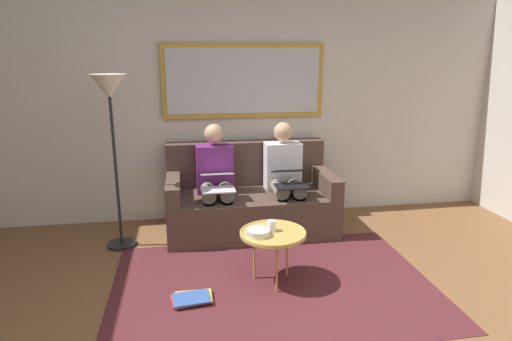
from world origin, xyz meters
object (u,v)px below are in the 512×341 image
Objects in this scene: magazine_stack at (192,298)px; standing_lamp at (110,106)px; person_right at (216,177)px; laptop_silver at (217,181)px; cup at (271,226)px; couch at (250,200)px; person_left at (285,174)px; laptop_black at (290,178)px; framed_mirror at (244,81)px; bowl at (258,233)px; coffee_table at (273,234)px.

standing_lamp is (0.66, -1.14, 1.35)m from magazine_stack.
laptop_silver is at bearing 90.00° from person_right.
cup is 0.97m from laptop_silver.
standing_lamp is at bearing 11.44° from couch.
person_left is 0.24m from laptop_black.
laptop_black is at bearing -179.60° from laptop_silver.
couch reaches higher than cup.
laptop_black is at bearing 90.00° from person_left.
person_left is 1.79m from magazine_stack.
person_right reaches higher than couch.
standing_lamp reaches higher than laptop_black.
framed_mirror is at bearing -51.42° from person_left.
person_right is (0.24, -1.19, 0.14)m from bowl.
couch is 1.52× the size of person_left.
laptop_silver is at bearing -67.71° from cup.
framed_mirror reaches higher than bowl.
coffee_table is at bearing -160.43° from bowl.
couch is at bearing -10.55° from person_left.
standing_lamp is at bearing 6.74° from person_left.
cup is 0.05× the size of standing_lamp.
standing_lamp is at bearing -35.64° from coffee_table.
magazine_stack is (0.30, 1.34, -0.58)m from person_right.
laptop_silver reaches higher than cup.
laptop_black is (-0.36, -0.91, 0.20)m from coffee_table.
standing_lamp is at bearing 11.77° from person_right.
cup reaches higher than magazine_stack.
couch reaches higher than coffee_table.
cup is 0.24× the size of laptop_black.
person_left reaches higher than laptop_silver.
standing_lamp reaches higher than cup.
magazine_stack is at bearing 119.93° from standing_lamp.
magazine_stack is (0.54, 0.14, -0.44)m from bowl.
laptop_silver is 1.14× the size of magazine_stack.
cup is 1.19m from person_right.
laptop_black is at bearing 178.78° from standing_lamp.
laptop_black reaches higher than coffee_table.
cup is 0.24× the size of laptop_silver.
person_left is 0.69× the size of standing_lamp.
coffee_table is at bearing -164.17° from magazine_stack.
laptop_silver reaches higher than coffee_table.
couch is at bearing -115.23° from magazine_stack.
standing_lamp is (1.32, -0.92, 0.88)m from cup.
couch is 0.47m from person_right.
laptop_black reaches higher than cup.
couch is 0.57m from laptop_silver.
person_left is 1.00× the size of person_right.
magazine_stack is at bearing 15.83° from coffee_table.
couch is 0.98× the size of framed_mirror.
laptop_black is 0.73m from laptop_silver.
person_right is (0.73, -0.23, -0.02)m from laptop_black.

